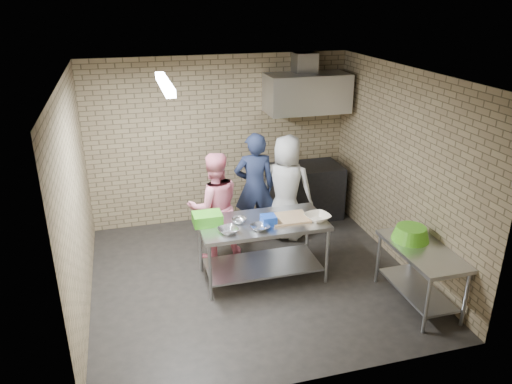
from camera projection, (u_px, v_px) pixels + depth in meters
floor at (253, 277)px, 6.66m from camera, size 4.20×4.20×0.00m
ceiling at (252, 74)px, 5.63m from camera, size 4.20×4.20×0.00m
back_wall at (220, 140)px, 7.93m from camera, size 4.20×0.06×2.70m
front_wall at (311, 263)px, 4.36m from camera, size 4.20×0.06×2.70m
left_wall at (76, 202)px, 5.62m from camera, size 0.06×4.00×2.70m
right_wall at (402, 169)px, 6.66m from camera, size 0.06×4.00×2.70m
prep_table at (262, 249)px, 6.51m from camera, size 1.64×0.82×0.82m
side_counter at (419, 276)px, 5.98m from camera, size 0.60×1.20×0.75m
stove at (304, 191)px, 8.29m from camera, size 1.20×0.70×0.90m
range_hood at (307, 93)px, 7.71m from camera, size 1.30×0.60×0.60m
hood_duct at (305, 63)px, 7.67m from camera, size 0.35×0.30×0.30m
wall_shelf at (320, 101)px, 8.02m from camera, size 0.80×0.20×0.04m
fluorescent_fixture at (165, 84)px, 5.41m from camera, size 0.10×1.25×0.08m
green_crate at (207, 219)px, 6.26m from camera, size 0.37×0.27×0.15m
blue_tub at (269, 220)px, 6.26m from camera, size 0.18×0.18×0.12m
cutting_board at (289, 218)px, 6.42m from camera, size 0.50×0.38×0.03m
mixing_bowl_a at (228, 231)px, 6.04m from camera, size 0.31×0.31×0.06m
mixing_bowl_b at (239, 220)px, 6.31m from camera, size 0.24×0.24×0.06m
mixing_bowl_c at (260, 228)px, 6.12m from camera, size 0.28×0.28×0.06m
ceramic_bowl at (317, 217)px, 6.38m from camera, size 0.38×0.38×0.08m
green_basin at (411, 233)px, 6.02m from camera, size 0.46×0.46×0.17m
bottle_red at (306, 95)px, 7.92m from camera, size 0.07×0.07×0.18m
man_navy at (255, 187)px, 7.41m from camera, size 0.65×0.47×1.69m
woman_pink at (215, 207)px, 6.88m from camera, size 0.79×0.62×1.58m
woman_white at (286, 188)px, 7.43m from camera, size 0.96×0.87×1.64m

